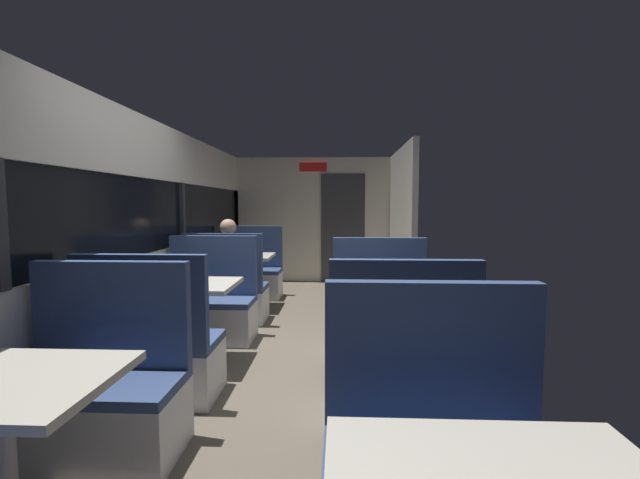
% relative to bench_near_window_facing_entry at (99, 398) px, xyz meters
% --- Properties ---
extents(ground_plane, '(3.30, 9.20, 0.02)m').
position_rel_bench_near_window_facing_entry_xyz_m(ground_plane, '(0.89, 1.39, -0.34)').
color(ground_plane, '#665B4C').
extents(carriage_window_panel_left, '(0.09, 8.48, 2.30)m').
position_rel_bench_near_window_facing_entry_xyz_m(carriage_window_panel_left, '(-0.56, 1.39, 0.78)').
color(carriage_window_panel_left, beige).
rests_on(carriage_window_panel_left, ground_plane).
extents(carriage_end_bulkhead, '(2.90, 0.11, 2.30)m').
position_rel_bench_near_window_facing_entry_xyz_m(carriage_end_bulkhead, '(0.95, 5.59, 0.81)').
color(carriage_end_bulkhead, beige).
rests_on(carriage_end_bulkhead, ground_plane).
extents(carriage_aisle_panel_right, '(0.08, 2.40, 2.30)m').
position_rel_bench_near_window_facing_entry_xyz_m(carriage_aisle_panel_right, '(2.34, 4.39, 0.82)').
color(carriage_aisle_panel_right, beige).
rests_on(carriage_aisle_panel_right, ground_plane).
extents(bench_near_window_facing_entry, '(0.95, 0.50, 1.10)m').
position_rel_bench_near_window_facing_entry_xyz_m(bench_near_window_facing_entry, '(0.00, 0.00, 0.00)').
color(bench_near_window_facing_entry, silver).
rests_on(bench_near_window_facing_entry, ground_plane).
extents(dining_table_mid_window, '(0.90, 0.70, 0.74)m').
position_rel_bench_near_window_facing_entry_xyz_m(dining_table_mid_window, '(0.00, 1.39, 0.31)').
color(dining_table_mid_window, '#9E9EA3').
rests_on(dining_table_mid_window, ground_plane).
extents(bench_mid_window_facing_end, '(0.95, 0.50, 1.10)m').
position_rel_bench_near_window_facing_entry_xyz_m(bench_mid_window_facing_end, '(0.00, 0.69, 0.00)').
color(bench_mid_window_facing_end, silver).
rests_on(bench_mid_window_facing_end, ground_plane).
extents(bench_mid_window_facing_entry, '(0.95, 0.50, 1.10)m').
position_rel_bench_near_window_facing_entry_xyz_m(bench_mid_window_facing_entry, '(0.00, 2.09, 0.00)').
color(bench_mid_window_facing_entry, silver).
rests_on(bench_mid_window_facing_entry, ground_plane).
extents(dining_table_far_window, '(0.90, 0.70, 0.74)m').
position_rel_bench_near_window_facing_entry_xyz_m(dining_table_far_window, '(0.00, 3.49, 0.31)').
color(dining_table_far_window, '#9E9EA3').
rests_on(dining_table_far_window, ground_plane).
extents(bench_far_window_facing_end, '(0.95, 0.50, 1.10)m').
position_rel_bench_near_window_facing_entry_xyz_m(bench_far_window_facing_end, '(0.00, 2.79, 0.00)').
color(bench_far_window_facing_end, silver).
rests_on(bench_far_window_facing_end, ground_plane).
extents(bench_far_window_facing_entry, '(0.95, 0.50, 1.10)m').
position_rel_bench_near_window_facing_entry_xyz_m(bench_far_window_facing_entry, '(0.00, 4.19, 0.00)').
color(bench_far_window_facing_entry, silver).
rests_on(bench_far_window_facing_entry, ground_plane).
extents(bench_front_aisle_facing_entry, '(0.95, 0.50, 1.10)m').
position_rel_bench_near_window_facing_entry_xyz_m(bench_front_aisle_facing_entry, '(1.79, -0.60, 0.00)').
color(bench_front_aisle_facing_entry, silver).
rests_on(bench_front_aisle_facing_entry, ground_plane).
extents(dining_table_rear_aisle, '(0.90, 0.70, 0.74)m').
position_rel_bench_near_window_facing_entry_xyz_m(dining_table_rear_aisle, '(1.79, 1.19, 0.31)').
color(dining_table_rear_aisle, '#9E9EA3').
rests_on(dining_table_rear_aisle, ground_plane).
extents(bench_rear_aisle_facing_end, '(0.95, 0.50, 1.10)m').
position_rel_bench_near_window_facing_entry_xyz_m(bench_rear_aisle_facing_end, '(1.79, 0.49, 0.00)').
color(bench_rear_aisle_facing_end, silver).
rests_on(bench_rear_aisle_facing_end, ground_plane).
extents(bench_rear_aisle_facing_entry, '(0.95, 0.50, 1.10)m').
position_rel_bench_near_window_facing_entry_xyz_m(bench_rear_aisle_facing_entry, '(1.79, 1.89, 0.00)').
color(bench_rear_aisle_facing_entry, silver).
rests_on(bench_rear_aisle_facing_entry, ground_plane).
extents(seated_passenger, '(0.47, 0.55, 1.26)m').
position_rel_bench_near_window_facing_entry_xyz_m(seated_passenger, '(0.00, 2.86, 0.21)').
color(seated_passenger, '#26262D').
rests_on(seated_passenger, ground_plane).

